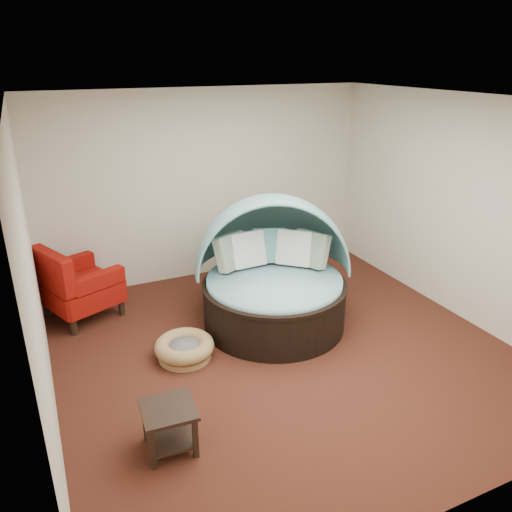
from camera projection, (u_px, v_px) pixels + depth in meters
name	position (u px, v px, depth m)	size (l,w,h in m)	color
floor	(283.00, 349.00, 5.85)	(5.00, 5.00, 0.00)	#4E2116
wall_back	(207.00, 185.00, 7.43)	(5.00, 5.00, 0.00)	beige
wall_front	(467.00, 357.00, 3.22)	(5.00, 5.00, 0.00)	beige
wall_left	(32.00, 278.00, 4.35)	(5.00, 5.00, 0.00)	beige
wall_right	(461.00, 209.00, 6.29)	(5.00, 5.00, 0.00)	beige
ceiling	(289.00, 100.00, 4.80)	(5.00, 5.00, 0.00)	white
canopy_daybed	(273.00, 266.00, 6.20)	(2.32, 2.29, 1.65)	black
pet_basket	(185.00, 348.00, 5.64)	(0.79, 0.79, 0.24)	brown
red_armchair	(76.00, 285.00, 6.39)	(1.12, 1.12, 1.00)	black
side_table	(169.00, 422.00, 4.28)	(0.48, 0.48, 0.43)	black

